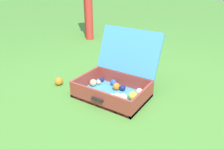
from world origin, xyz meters
The scene contains 3 objects.
ground_plane centered at (0.00, 0.00, 0.00)m, with size 16.00×16.00×0.00m, color #4C8C38.
open_suitcase centered at (-0.06, 0.13, 0.12)m, with size 0.61×0.59×0.54m.
stray_ball_on_grass centered at (-0.63, -0.04, 0.04)m, with size 0.08×0.08×0.08m, color orange.
Camera 1 is at (0.86, -1.39, 1.02)m, focal length 35.89 mm.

